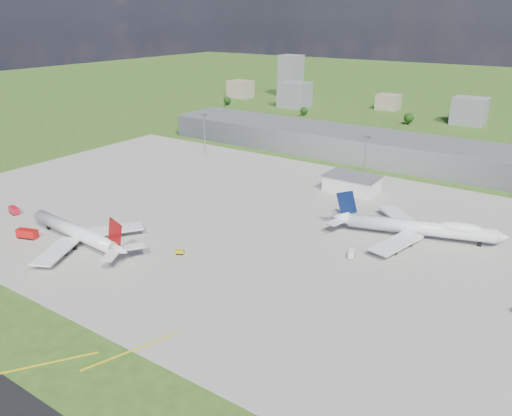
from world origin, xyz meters
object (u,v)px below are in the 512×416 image
Objects in this scene: fire_truck at (27,234)px; airliner_red_twin at (78,233)px; airliner_blue_quad at (420,228)px; van_white_near at (352,254)px; tug_yellow at (180,252)px; crash_tender at (14,211)px.

airliner_red_twin is at bearing 1.66° from fire_truck.
airliner_red_twin is 136.40m from airliner_blue_quad.
airliner_blue_quad is at bearing -139.40° from airliner_red_twin.
van_white_near is (94.32, 50.20, -3.37)m from airliner_red_twin.
fire_truck reaches higher than van_white_near.
tug_yellow is 0.71× the size of van_white_near.
tug_yellow is (61.38, 23.98, -1.01)m from fire_truck.
crash_tender is at bearing -171.45° from airliner_blue_quad.
airliner_blue_quad is 7.34× the size of fire_truck.
crash_tender is 1.24× the size of van_white_near.
fire_truck is at bearing -162.95° from airliner_blue_quad.
van_white_near is at bearing -147.56° from airliner_red_twin.
airliner_blue_quad is 12.54× the size of van_white_near.
airliner_blue_quad is 17.71× the size of tug_yellow.
van_white_near is at bearing 28.82° from crash_tender.
fire_truck is 1.38× the size of crash_tender.
fire_truck is 31.77m from crash_tender.
van_white_near is at bearing -134.37° from airliner_blue_quad.
van_white_near is at bearing 1.04° from tug_yellow.
crash_tender is 153.00m from van_white_near.
van_white_near reaches higher than tug_yellow.
tug_yellow is at bearing 105.59° from van_white_near.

